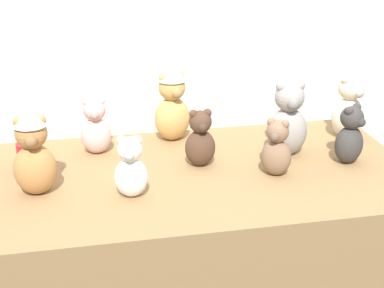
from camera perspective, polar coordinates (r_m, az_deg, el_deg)
The scene contains 12 objects.
wall_back at distance 2.68m, azimuth -2.88°, elevation 13.72°, with size 7.00×0.08×2.60m, color white.
display_table at distance 2.39m, azimuth 0.00°, elevation -11.27°, with size 1.70×0.87×0.78m, color olive.
teddy_bear_cream at distance 2.57m, azimuth 15.42°, elevation 3.51°, with size 0.18×0.17×0.29m.
teddy_bear_caramel at distance 2.05m, azimuth -15.63°, elevation -0.72°, with size 0.16×0.14×0.33m.
teddy_bear_honey at distance 2.44m, azimuth -2.00°, elevation 4.14°, with size 0.19×0.17×0.34m.
teddy_bear_mocha at distance 2.16m, azimuth 8.46°, elevation -0.51°, with size 0.15×0.15×0.23m.
teddy_bear_cocoa at distance 2.21m, azimuth 0.84°, elevation 0.44°, with size 0.12×0.11×0.23m.
teddy_bear_ash at distance 2.33m, azimuth 9.60°, elevation 2.33°, with size 0.17×0.15×0.32m.
teddy_bear_charcoal at distance 2.32m, azimuth 15.55°, elevation 0.78°, with size 0.16×0.16×0.24m.
teddy_bear_snow at distance 1.99m, azimuth -6.17°, elevation -2.45°, with size 0.13×0.12×0.23m.
teddy_bear_blush at distance 2.35m, azimuth -9.64°, elevation 1.66°, with size 0.13×0.11×0.24m.
party_cup_red at distance 2.29m, azimuth -16.13°, elevation -1.21°, with size 0.08×0.08×0.11m, color red.
Camera 1 is at (-0.38, -1.68, 1.75)m, focal length 53.22 mm.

